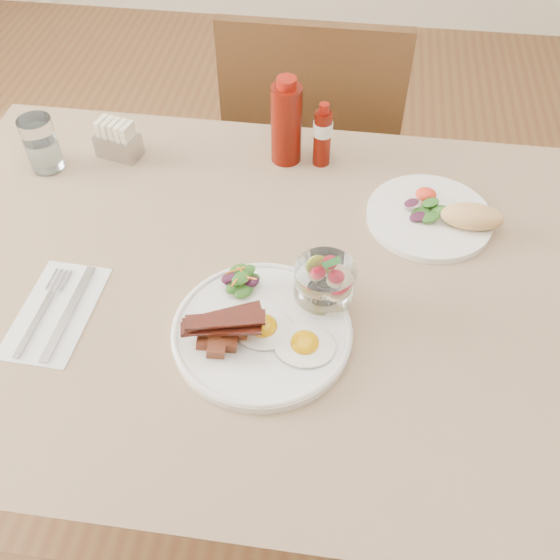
{
  "coord_description": "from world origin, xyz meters",
  "views": [
    {
      "loc": [
        0.1,
        -0.7,
        1.53
      ],
      "look_at": [
        0.01,
        -0.06,
        0.82
      ],
      "focal_mm": 40.0,
      "sensor_mm": 36.0,
      "label": 1
    }
  ],
  "objects_px": {
    "chair_far": "(312,151)",
    "water_glass": "(42,147)",
    "second_plate": "(439,216)",
    "table": "(277,311)",
    "hot_sauce_bottle": "(322,135)",
    "sugar_caddy": "(118,141)",
    "fruit_cup": "(324,281)",
    "main_plate": "(262,332)",
    "ketchup_bottle": "(286,123)"
  },
  "relations": [
    {
      "from": "main_plate",
      "to": "ketchup_bottle",
      "type": "distance_m",
      "value": 0.46
    },
    {
      "from": "table",
      "to": "water_glass",
      "type": "bearing_deg",
      "value": 154.75
    },
    {
      "from": "chair_far",
      "to": "water_glass",
      "type": "relative_size",
      "value": 8.44
    },
    {
      "from": "table",
      "to": "fruit_cup",
      "type": "bearing_deg",
      "value": -35.17
    },
    {
      "from": "second_plate",
      "to": "ketchup_bottle",
      "type": "distance_m",
      "value": 0.34
    },
    {
      "from": "main_plate",
      "to": "chair_far",
      "type": "bearing_deg",
      "value": 89.54
    },
    {
      "from": "second_plate",
      "to": "hot_sauce_bottle",
      "type": "height_order",
      "value": "hot_sauce_bottle"
    },
    {
      "from": "fruit_cup",
      "to": "water_glass",
      "type": "relative_size",
      "value": 0.87
    },
    {
      "from": "water_glass",
      "to": "sugar_caddy",
      "type": "bearing_deg",
      "value": 23.45
    },
    {
      "from": "main_plate",
      "to": "fruit_cup",
      "type": "height_order",
      "value": "fruit_cup"
    },
    {
      "from": "second_plate",
      "to": "sugar_caddy",
      "type": "height_order",
      "value": "sugar_caddy"
    },
    {
      "from": "hot_sauce_bottle",
      "to": "water_glass",
      "type": "distance_m",
      "value": 0.55
    },
    {
      "from": "ketchup_bottle",
      "to": "sugar_caddy",
      "type": "height_order",
      "value": "ketchup_bottle"
    },
    {
      "from": "second_plate",
      "to": "table",
      "type": "bearing_deg",
      "value": -146.94
    },
    {
      "from": "sugar_caddy",
      "to": "table",
      "type": "bearing_deg",
      "value": -24.41
    },
    {
      "from": "fruit_cup",
      "to": "hot_sauce_bottle",
      "type": "bearing_deg",
      "value": 95.77
    },
    {
      "from": "chair_far",
      "to": "water_glass",
      "type": "height_order",
      "value": "chair_far"
    },
    {
      "from": "fruit_cup",
      "to": "hot_sauce_bottle",
      "type": "relative_size",
      "value": 0.71
    },
    {
      "from": "second_plate",
      "to": "sugar_caddy",
      "type": "xyz_separation_m",
      "value": [
        -0.64,
        0.11,
        0.02
      ]
    },
    {
      "from": "chair_far",
      "to": "sugar_caddy",
      "type": "bearing_deg",
      "value": -134.42
    },
    {
      "from": "table",
      "to": "fruit_cup",
      "type": "height_order",
      "value": "fruit_cup"
    },
    {
      "from": "fruit_cup",
      "to": "sugar_caddy",
      "type": "height_order",
      "value": "fruit_cup"
    },
    {
      "from": "sugar_caddy",
      "to": "water_glass",
      "type": "relative_size",
      "value": 0.87
    },
    {
      "from": "table",
      "to": "main_plate",
      "type": "relative_size",
      "value": 4.75
    },
    {
      "from": "ketchup_bottle",
      "to": "water_glass",
      "type": "height_order",
      "value": "ketchup_bottle"
    },
    {
      "from": "main_plate",
      "to": "fruit_cup",
      "type": "bearing_deg",
      "value": 36.19
    },
    {
      "from": "main_plate",
      "to": "second_plate",
      "type": "relative_size",
      "value": 1.14
    },
    {
      "from": "main_plate",
      "to": "fruit_cup",
      "type": "xyz_separation_m",
      "value": [
        0.09,
        0.06,
        0.06
      ]
    },
    {
      "from": "table",
      "to": "fruit_cup",
      "type": "distance_m",
      "value": 0.19
    },
    {
      "from": "table",
      "to": "ketchup_bottle",
      "type": "height_order",
      "value": "ketchup_bottle"
    },
    {
      "from": "table",
      "to": "water_glass",
      "type": "xyz_separation_m",
      "value": [
        -0.5,
        0.23,
        0.14
      ]
    },
    {
      "from": "water_glass",
      "to": "hot_sauce_bottle",
      "type": "bearing_deg",
      "value": 9.39
    },
    {
      "from": "main_plate",
      "to": "fruit_cup",
      "type": "relative_size",
      "value": 2.92
    },
    {
      "from": "chair_far",
      "to": "main_plate",
      "type": "relative_size",
      "value": 3.32
    },
    {
      "from": "table",
      "to": "chair_far",
      "type": "bearing_deg",
      "value": 90.0
    },
    {
      "from": "table",
      "to": "hot_sauce_bottle",
      "type": "height_order",
      "value": "hot_sauce_bottle"
    },
    {
      "from": "table",
      "to": "chair_far",
      "type": "distance_m",
      "value": 0.68
    },
    {
      "from": "main_plate",
      "to": "hot_sauce_bottle",
      "type": "distance_m",
      "value": 0.45
    },
    {
      "from": "hot_sauce_bottle",
      "to": "main_plate",
      "type": "bearing_deg",
      "value": -96.37
    },
    {
      "from": "ketchup_bottle",
      "to": "chair_far",
      "type": "bearing_deg",
      "value": 85.24
    },
    {
      "from": "ketchup_bottle",
      "to": "hot_sauce_bottle",
      "type": "height_order",
      "value": "ketchup_bottle"
    },
    {
      "from": "sugar_caddy",
      "to": "second_plate",
      "type": "bearing_deg",
      "value": 4.09
    },
    {
      "from": "chair_far",
      "to": "second_plate",
      "type": "bearing_deg",
      "value": -60.66
    },
    {
      "from": "main_plate",
      "to": "water_glass",
      "type": "height_order",
      "value": "water_glass"
    },
    {
      "from": "chair_far",
      "to": "fruit_cup",
      "type": "xyz_separation_m",
      "value": [
        0.08,
        -0.72,
        0.3
      ]
    },
    {
      "from": "hot_sauce_bottle",
      "to": "second_plate",
      "type": "bearing_deg",
      "value": -32.39
    },
    {
      "from": "ketchup_bottle",
      "to": "water_glass",
      "type": "relative_size",
      "value": 1.64
    },
    {
      "from": "chair_far",
      "to": "fruit_cup",
      "type": "bearing_deg",
      "value": -83.52
    },
    {
      "from": "chair_far",
      "to": "ketchup_bottle",
      "type": "bearing_deg",
      "value": -94.76
    },
    {
      "from": "fruit_cup",
      "to": "second_plate",
      "type": "xyz_separation_m",
      "value": [
        0.19,
        0.24,
        -0.05
      ]
    }
  ]
}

